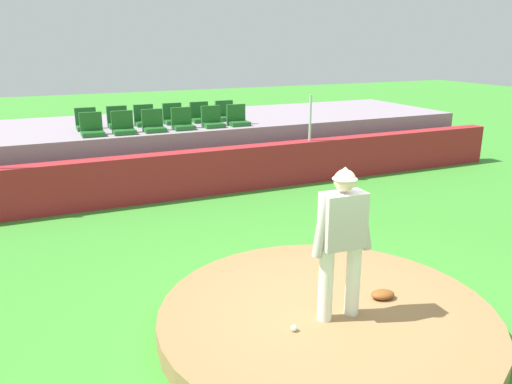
# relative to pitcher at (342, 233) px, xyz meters

# --- Properties ---
(ground_plane) EXTENTS (60.00, 60.00, 0.00)m
(ground_plane) POSITION_rel_pitcher_xyz_m (-0.04, 0.18, -1.30)
(ground_plane) COLOR #3C8D2E
(pitchers_mound) EXTENTS (4.02, 4.02, 0.26)m
(pitchers_mound) POSITION_rel_pitcher_xyz_m (-0.04, 0.18, -1.17)
(pitchers_mound) COLOR olive
(pitchers_mound) RESTS_ON ground_plane
(pitcher) EXTENTS (0.76, 0.29, 1.79)m
(pitcher) POSITION_rel_pitcher_xyz_m (0.00, 0.00, 0.00)
(pitcher) COLOR silver
(pitcher) RESTS_ON pitchers_mound
(baseball) EXTENTS (0.07, 0.07, 0.07)m
(baseball) POSITION_rel_pitcher_xyz_m (-0.62, -0.07, -1.00)
(baseball) COLOR white
(baseball) RESTS_ON pitchers_mound
(fielding_glove) EXTENTS (0.34, 0.26, 0.11)m
(fielding_glove) POSITION_rel_pitcher_xyz_m (0.74, 0.13, -0.98)
(fielding_glove) COLOR brown
(fielding_glove) RESTS_ON pitchers_mound
(brick_barrier) EXTENTS (17.25, 0.40, 1.01)m
(brick_barrier) POSITION_rel_pitcher_xyz_m (-0.04, 6.09, -0.79)
(brick_barrier) COLOR #A42429
(brick_barrier) RESTS_ON ground_plane
(fence_post_right) EXTENTS (0.06, 0.06, 1.09)m
(fence_post_right) POSITION_rel_pitcher_xyz_m (3.10, 6.09, 0.26)
(fence_post_right) COLOR silver
(fence_post_right) RESTS_ON brick_barrier
(bleacher_platform) EXTENTS (16.47, 3.88, 1.31)m
(bleacher_platform) POSITION_rel_pitcher_xyz_m (-0.04, 8.64, -0.64)
(bleacher_platform) COLOR gray
(bleacher_platform) RESTS_ON ground_plane
(stadium_chair_0) EXTENTS (0.48, 0.44, 0.50)m
(stadium_chair_0) POSITION_rel_pitcher_xyz_m (-1.77, 7.23, 0.17)
(stadium_chair_0) COLOR #205F24
(stadium_chair_0) RESTS_ON bleacher_platform
(stadium_chair_1) EXTENTS (0.48, 0.44, 0.50)m
(stadium_chair_1) POSITION_rel_pitcher_xyz_m (-1.10, 7.20, 0.17)
(stadium_chair_1) COLOR #205F24
(stadium_chair_1) RESTS_ON bleacher_platform
(stadium_chair_2) EXTENTS (0.48, 0.44, 0.50)m
(stadium_chair_2) POSITION_rel_pitcher_xyz_m (-0.41, 7.21, 0.17)
(stadium_chair_2) COLOR #205F24
(stadium_chair_2) RESTS_ON bleacher_platform
(stadium_chair_3) EXTENTS (0.48, 0.44, 0.50)m
(stadium_chair_3) POSITION_rel_pitcher_xyz_m (0.29, 7.24, 0.17)
(stadium_chair_3) COLOR #205F24
(stadium_chair_3) RESTS_ON bleacher_platform
(stadium_chair_4) EXTENTS (0.48, 0.44, 0.50)m
(stadium_chair_4) POSITION_rel_pitcher_xyz_m (1.04, 7.25, 0.17)
(stadium_chair_4) COLOR #205F24
(stadium_chair_4) RESTS_ON bleacher_platform
(stadium_chair_5) EXTENTS (0.48, 0.44, 0.50)m
(stadium_chair_5) POSITION_rel_pitcher_xyz_m (1.70, 7.24, 0.17)
(stadium_chair_5) COLOR #205F24
(stadium_chair_5) RESTS_ON bleacher_platform
(stadium_chair_6) EXTENTS (0.48, 0.44, 0.50)m
(stadium_chair_6) POSITION_rel_pitcher_xyz_m (-1.79, 8.11, 0.17)
(stadium_chair_6) COLOR #205F24
(stadium_chair_6) RESTS_ON bleacher_platform
(stadium_chair_7) EXTENTS (0.48, 0.44, 0.50)m
(stadium_chair_7) POSITION_rel_pitcher_xyz_m (-1.06, 8.13, 0.17)
(stadium_chair_7) COLOR #205F24
(stadium_chair_7) RESTS_ON bleacher_platform
(stadium_chair_8) EXTENTS (0.48, 0.44, 0.50)m
(stadium_chair_8) POSITION_rel_pitcher_xyz_m (-0.41, 8.15, 0.17)
(stadium_chair_8) COLOR #205F24
(stadium_chair_8) RESTS_ON bleacher_platform
(stadium_chair_9) EXTENTS (0.48, 0.44, 0.50)m
(stadium_chair_9) POSITION_rel_pitcher_xyz_m (0.32, 8.15, 0.17)
(stadium_chair_9) COLOR #205F24
(stadium_chair_9) RESTS_ON bleacher_platform
(stadium_chair_10) EXTENTS (0.48, 0.44, 0.50)m
(stadium_chair_10) POSITION_rel_pitcher_xyz_m (1.02, 8.13, 0.17)
(stadium_chair_10) COLOR #205F24
(stadium_chair_10) RESTS_ON bleacher_platform
(stadium_chair_11) EXTENTS (0.48, 0.44, 0.50)m
(stadium_chair_11) POSITION_rel_pitcher_xyz_m (1.72, 8.14, 0.17)
(stadium_chair_11) COLOR #205F24
(stadium_chair_11) RESTS_ON bleacher_platform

